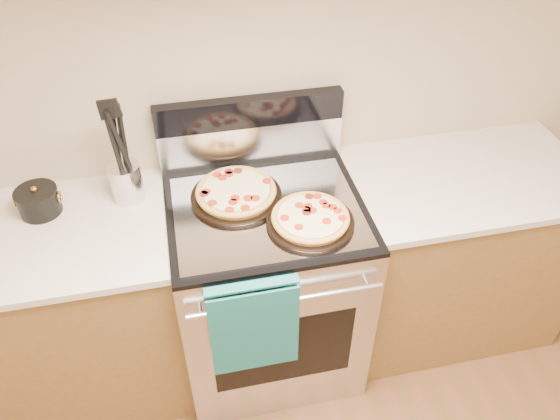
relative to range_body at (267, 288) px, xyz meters
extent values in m
plane|color=tan|center=(0.00, 0.35, 0.90)|extent=(4.00, 0.00, 4.00)
cube|color=#B7B7BC|center=(0.00, 0.00, 0.00)|extent=(0.76, 0.68, 0.90)
cube|color=black|center=(0.00, -0.34, 0.00)|extent=(0.56, 0.01, 0.40)
cube|color=black|center=(0.00, 0.00, 0.46)|extent=(0.76, 0.68, 0.02)
cube|color=silver|center=(0.00, 0.31, 0.56)|extent=(0.76, 0.06, 0.18)
cube|color=black|center=(0.00, 0.31, 0.71)|extent=(0.76, 0.06, 0.12)
cylinder|color=silver|center=(0.00, -0.38, 0.35)|extent=(0.70, 0.03, 0.03)
cube|color=gray|center=(0.00, -0.03, 0.47)|extent=(0.70, 0.55, 0.01)
cube|color=brown|center=(-0.88, 0.03, -0.01)|extent=(1.00, 0.62, 0.88)
cube|color=beige|center=(-0.88, 0.03, 0.45)|extent=(1.02, 0.64, 0.03)
cube|color=brown|center=(0.88, 0.03, -0.01)|extent=(1.00, 0.62, 0.88)
cube|color=beige|center=(0.88, 0.03, 0.45)|extent=(1.02, 0.64, 0.03)
cylinder|color=silver|center=(-0.51, 0.18, 0.54)|extent=(0.15, 0.15, 0.15)
cylinder|color=black|center=(-0.84, 0.16, 0.51)|extent=(0.16, 0.16, 0.09)
camera|label=1|loc=(-0.28, -1.57, 1.83)|focal=35.00mm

